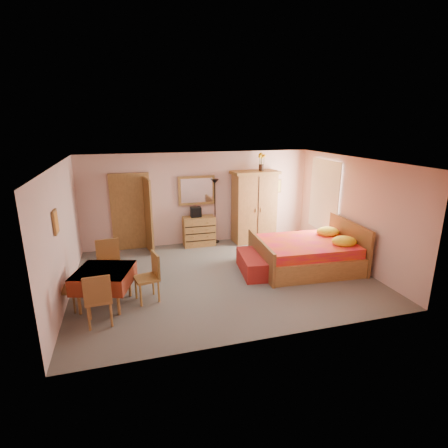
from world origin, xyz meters
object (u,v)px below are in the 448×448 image
object	(u,v)px
wall_mirror	(197,190)
wardrobe	(254,207)
sunflower_vase	(261,162)
chest_of_drawers	(199,231)
stereo	(196,212)
chair_north	(110,266)
chair_east	(146,278)
chair_south	(99,298)
dining_table	(105,287)
floor_lamp	(215,211)
bed	(306,246)
chair_west	(66,289)
bench	(251,264)

from	to	relation	value
wall_mirror	wardrobe	world-z (taller)	wardrobe
wall_mirror	sunflower_vase	size ratio (longest dim) A/B	2.07
chest_of_drawers	stereo	distance (m)	0.56
chair_north	chair_east	xyz separation A→B (m)	(0.70, -0.71, -0.04)
wardrobe	chair_south	size ratio (longest dim) A/B	2.14
wall_mirror	chair_south	xyz separation A→B (m)	(-2.50, -3.72, -1.07)
dining_table	chair_north	distance (m)	0.70
dining_table	chair_south	xyz separation A→B (m)	(-0.07, -0.65, 0.12)
floor_lamp	chest_of_drawers	bearing A→B (deg)	-164.46
wall_mirror	chair_east	bearing A→B (deg)	-117.43
floor_lamp	chair_east	world-z (taller)	floor_lamp
chest_of_drawers	stereo	world-z (taller)	stereo
chair_south	bed	bearing A→B (deg)	11.87
chest_of_drawers	chair_east	world-z (taller)	chair_east
stereo	dining_table	xyz separation A→B (m)	(-2.35, -2.89, -0.61)
dining_table	chair_north	bearing A→B (deg)	83.41
bed	stereo	bearing A→B (deg)	137.36
floor_lamp	dining_table	bearing A→B (deg)	-134.34
wall_mirror	dining_table	xyz separation A→B (m)	(-2.43, -3.07, -1.19)
dining_table	chair_west	distance (m)	0.68
chest_of_drawers	wall_mirror	xyz separation A→B (m)	(0.00, 0.21, 1.13)
sunflower_vase	dining_table	distance (m)	5.44
wall_mirror	chair_north	distance (m)	3.51
wall_mirror	chair_north	size ratio (longest dim) A/B	1.00
chest_of_drawers	chair_east	distance (m)	3.33
bed	chair_north	world-z (taller)	bed
stereo	bench	distance (m)	2.50
wardrobe	dining_table	xyz separation A→B (m)	(-4.05, -2.80, -0.67)
chest_of_drawers	chair_east	size ratio (longest dim) A/B	0.93
wall_mirror	sunflower_vase	distance (m)	1.98
stereo	sunflower_vase	distance (m)	2.32
floor_lamp	chair_west	distance (m)	4.72
bench	chair_south	size ratio (longest dim) A/B	1.32
dining_table	chest_of_drawers	bearing A→B (deg)	49.71
wall_mirror	stereo	size ratio (longest dim) A/B	3.50
bed	chair_south	xyz separation A→B (m)	(-4.62, -1.25, -0.06)
chair_south	floor_lamp	bearing A→B (deg)	47.31
chair_south	wall_mirror	bearing A→B (deg)	52.90
dining_table	chair_south	distance (m)	0.66
floor_lamp	chair_east	size ratio (longest dim) A/B	1.94
floor_lamp	chair_south	size ratio (longest dim) A/B	1.92
chest_of_drawers	chair_west	bearing A→B (deg)	-136.68
wardrobe	chair_north	size ratio (longest dim) A/B	2.00
dining_table	chair_south	bearing A→B (deg)	-96.15
wall_mirror	bench	size ratio (longest dim) A/B	0.81
bench	wall_mirror	bearing A→B (deg)	107.74
stereo	bed	size ratio (longest dim) A/B	0.13
stereo	chair_east	world-z (taller)	stereo
chair_east	chest_of_drawers	bearing A→B (deg)	-41.99
chair_west	stereo	bearing A→B (deg)	141.75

